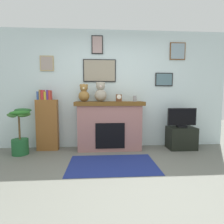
{
  "coord_description": "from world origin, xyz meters",
  "views": [
    {
      "loc": [
        -0.29,
        -2.17,
        1.18
      ],
      "look_at": [
        -0.03,
        1.72,
        0.81
      ],
      "focal_mm": 29.19,
      "sensor_mm": 36.0,
      "label": 1
    }
  ],
  "objects_px": {
    "fireplace": "(110,125)",
    "television": "(182,118)",
    "bookshelf": "(47,123)",
    "tv_stand": "(181,138)",
    "teddy_bear_tan": "(101,93)",
    "candle_jar": "(135,99)",
    "teddy_bear_brown": "(84,94)",
    "mantel_clock": "(119,98)",
    "potted_plant": "(20,136)"
  },
  "relations": [
    {
      "from": "television",
      "to": "teddy_bear_tan",
      "type": "xyz_separation_m",
      "value": [
        -1.76,
        0.06,
        0.55
      ]
    },
    {
      "from": "bookshelf",
      "to": "candle_jar",
      "type": "height_order",
      "value": "bookshelf"
    },
    {
      "from": "mantel_clock",
      "to": "teddy_bear_tan",
      "type": "bearing_deg",
      "value": 179.85
    },
    {
      "from": "fireplace",
      "to": "teddy_bear_tan",
      "type": "xyz_separation_m",
      "value": [
        -0.19,
        -0.02,
        0.7
      ]
    },
    {
      "from": "bookshelf",
      "to": "tv_stand",
      "type": "distance_m",
      "value": 2.92
    },
    {
      "from": "candle_jar",
      "to": "teddy_bear_brown",
      "type": "height_order",
      "value": "teddy_bear_brown"
    },
    {
      "from": "television",
      "to": "mantel_clock",
      "type": "xyz_separation_m",
      "value": [
        -1.37,
        0.06,
        0.43
      ]
    },
    {
      "from": "tv_stand",
      "to": "teddy_bear_tan",
      "type": "distance_m",
      "value": 2.02
    },
    {
      "from": "candle_jar",
      "to": "teddy_bear_tan",
      "type": "height_order",
      "value": "teddy_bear_tan"
    },
    {
      "from": "bookshelf",
      "to": "television",
      "type": "relative_size",
      "value": 2.04
    },
    {
      "from": "teddy_bear_brown",
      "to": "teddy_bear_tan",
      "type": "xyz_separation_m",
      "value": [
        0.35,
        -0.0,
        0.02
      ]
    },
    {
      "from": "fireplace",
      "to": "teddy_bear_tan",
      "type": "bearing_deg",
      "value": -174.51
    },
    {
      "from": "tv_stand",
      "to": "mantel_clock",
      "type": "height_order",
      "value": "mantel_clock"
    },
    {
      "from": "candle_jar",
      "to": "fireplace",
      "type": "bearing_deg",
      "value": 178.13
    },
    {
      "from": "teddy_bear_brown",
      "to": "teddy_bear_tan",
      "type": "distance_m",
      "value": 0.35
    },
    {
      "from": "teddy_bear_brown",
      "to": "teddy_bear_tan",
      "type": "relative_size",
      "value": 0.89
    },
    {
      "from": "tv_stand",
      "to": "mantel_clock",
      "type": "xyz_separation_m",
      "value": [
        -1.37,
        0.06,
        0.88
      ]
    },
    {
      "from": "tv_stand",
      "to": "television",
      "type": "distance_m",
      "value": 0.44
    },
    {
      "from": "candle_jar",
      "to": "mantel_clock",
      "type": "bearing_deg",
      "value": -179.74
    },
    {
      "from": "teddy_bear_brown",
      "to": "teddy_bear_tan",
      "type": "height_order",
      "value": "teddy_bear_tan"
    },
    {
      "from": "tv_stand",
      "to": "candle_jar",
      "type": "height_order",
      "value": "candle_jar"
    },
    {
      "from": "teddy_bear_brown",
      "to": "mantel_clock",
      "type": "bearing_deg",
      "value": -0.08
    },
    {
      "from": "bookshelf",
      "to": "candle_jar",
      "type": "bearing_deg",
      "value": -1.28
    },
    {
      "from": "fireplace",
      "to": "mantel_clock",
      "type": "distance_m",
      "value": 0.62
    },
    {
      "from": "tv_stand",
      "to": "candle_jar",
      "type": "distance_m",
      "value": 1.34
    },
    {
      "from": "potted_plant",
      "to": "mantel_clock",
      "type": "distance_m",
      "value": 2.13
    },
    {
      "from": "fireplace",
      "to": "mantel_clock",
      "type": "height_order",
      "value": "mantel_clock"
    },
    {
      "from": "mantel_clock",
      "to": "candle_jar",
      "type": "bearing_deg",
      "value": 0.26
    },
    {
      "from": "bookshelf",
      "to": "teddy_bear_brown",
      "type": "xyz_separation_m",
      "value": [
        0.79,
        -0.04,
        0.62
      ]
    },
    {
      "from": "fireplace",
      "to": "teddy_bear_brown",
      "type": "bearing_deg",
      "value": -178.07
    },
    {
      "from": "candle_jar",
      "to": "potted_plant",
      "type": "bearing_deg",
      "value": -174.56
    },
    {
      "from": "potted_plant",
      "to": "television",
      "type": "height_order",
      "value": "potted_plant"
    },
    {
      "from": "tv_stand",
      "to": "television",
      "type": "height_order",
      "value": "television"
    },
    {
      "from": "candle_jar",
      "to": "tv_stand",
      "type": "bearing_deg",
      "value": -3.24
    },
    {
      "from": "bookshelf",
      "to": "candle_jar",
      "type": "distance_m",
      "value": 1.94
    },
    {
      "from": "fireplace",
      "to": "teddy_bear_brown",
      "type": "relative_size",
      "value": 3.91
    },
    {
      "from": "bookshelf",
      "to": "potted_plant",
      "type": "height_order",
      "value": "bookshelf"
    },
    {
      "from": "fireplace",
      "to": "television",
      "type": "height_order",
      "value": "fireplace"
    },
    {
      "from": "teddy_bear_brown",
      "to": "tv_stand",
      "type": "bearing_deg",
      "value": -1.57
    },
    {
      "from": "fireplace",
      "to": "candle_jar",
      "type": "bearing_deg",
      "value": -1.87
    },
    {
      "from": "tv_stand",
      "to": "fireplace",
      "type": "bearing_deg",
      "value": 177.23
    },
    {
      "from": "bookshelf",
      "to": "mantel_clock",
      "type": "height_order",
      "value": "bookshelf"
    },
    {
      "from": "bookshelf",
      "to": "teddy_bear_tan",
      "type": "height_order",
      "value": "teddy_bear_tan"
    },
    {
      "from": "potted_plant",
      "to": "candle_jar",
      "type": "distance_m",
      "value": 2.45
    },
    {
      "from": "bookshelf",
      "to": "teddy_bear_brown",
      "type": "height_order",
      "value": "teddy_bear_brown"
    },
    {
      "from": "fireplace",
      "to": "potted_plant",
      "type": "relative_size",
      "value": 1.6
    },
    {
      "from": "television",
      "to": "candle_jar",
      "type": "relative_size",
      "value": 4.98
    },
    {
      "from": "mantel_clock",
      "to": "teddy_bear_tan",
      "type": "relative_size",
      "value": 0.36
    },
    {
      "from": "teddy_bear_tan",
      "to": "potted_plant",
      "type": "bearing_deg",
      "value": -172.11
    },
    {
      "from": "fireplace",
      "to": "bookshelf",
      "type": "height_order",
      "value": "bookshelf"
    }
  ]
}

